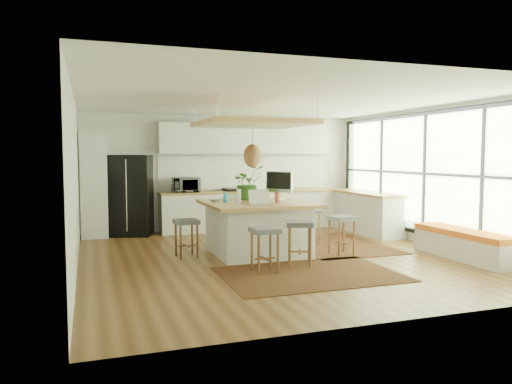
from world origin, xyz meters
name	(u,v)px	position (x,y,z in m)	size (l,w,h in m)	color
floor	(276,257)	(0.00, 0.00, 0.00)	(7.00, 7.00, 0.00)	#513017
ceiling	(277,100)	(0.00, 0.00, 2.70)	(7.00, 7.00, 0.00)	white
wall_back	(223,173)	(0.00, 3.50, 1.35)	(6.50, 6.50, 0.00)	silver
wall_front	(399,195)	(0.00, -3.50, 1.35)	(6.50, 6.50, 0.00)	silver
wall_left	(75,183)	(-3.25, 0.00, 1.35)	(7.00, 7.00, 0.00)	silver
wall_right	(433,177)	(3.25, 0.00, 1.35)	(7.00, 7.00, 0.00)	silver
window_wall	(432,174)	(3.22, 0.00, 1.40)	(0.10, 6.20, 2.60)	black
pantry	(94,185)	(-2.95, 3.18, 1.12)	(0.55, 0.60, 2.25)	silver
back_counter_base	(249,211)	(0.55, 3.18, 0.44)	(4.20, 0.60, 0.88)	silver
back_counter_top	(249,192)	(0.55, 3.18, 0.90)	(4.24, 0.64, 0.05)	olive
backsplash	(245,172)	(0.55, 3.48, 1.35)	(4.20, 0.02, 0.80)	white
upper_cabinets	(247,139)	(0.55, 3.32, 2.15)	(4.20, 0.34, 0.70)	silver
range	(239,209)	(0.30, 3.18, 0.50)	(0.76, 0.62, 1.00)	#A5A5AA
right_counter_base	(363,213)	(2.93, 2.00, 0.44)	(0.60, 2.50, 0.88)	silver
right_counter_top	(363,193)	(2.93, 2.00, 0.90)	(0.64, 2.54, 0.05)	olive
window_bench	(464,244)	(2.95, -1.20, 0.25)	(0.52, 2.00, 0.50)	silver
ceiling_panel	(252,139)	(-0.30, 0.40, 2.05)	(1.86, 1.86, 0.80)	olive
rug_near	(310,274)	(0.01, -1.34, 0.01)	(2.60, 1.80, 0.01)	black
rug_right	(334,245)	(1.49, 0.71, 0.01)	(1.80, 2.60, 0.01)	black
fridge	(131,193)	(-2.19, 3.19, 0.93)	(0.88, 0.69, 1.77)	black
island	(257,228)	(-0.21, 0.41, 0.47)	(1.85, 1.85, 0.93)	olive
stool_near_left	(265,249)	(-0.57, -0.98, 0.35)	(0.40, 0.40, 0.68)	#4A4D52
stool_near_right	(300,243)	(0.12, -0.72, 0.35)	(0.42, 0.42, 0.71)	#4A4D52
stool_right_front	(342,235)	(1.18, -0.17, 0.35)	(0.41, 0.41, 0.69)	#4A4D52
stool_right_back	(309,226)	(1.08, 0.97, 0.35)	(0.41, 0.41, 0.69)	#4A4D52
stool_left_side	(186,237)	(-1.47, 0.50, 0.35)	(0.39, 0.39, 0.66)	#4A4D52
laptop	(261,198)	(-0.32, -0.09, 1.05)	(0.36, 0.38, 0.27)	#A5A5AA
monitor	(279,185)	(0.36, 0.79, 1.19)	(0.58, 0.21, 0.54)	#A5A5AA
microwave	(186,183)	(-0.95, 3.17, 1.13)	(0.60, 0.33, 0.41)	#A5A5AA
island_plant	(248,186)	(-0.23, 0.90, 1.18)	(0.58, 0.65, 0.50)	#1E4C19
island_bowl	(215,200)	(-0.91, 0.70, 0.96)	(0.21, 0.21, 0.05)	silver
island_bottle_0	(226,197)	(-0.76, 0.51, 1.03)	(0.07, 0.07, 0.19)	#32B1C8
island_bottle_1	(238,198)	(-0.61, 0.26, 1.03)	(0.07, 0.07, 0.19)	silver
island_bottle_2	(277,198)	(0.04, 0.11, 1.03)	(0.07, 0.07, 0.19)	#A24136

